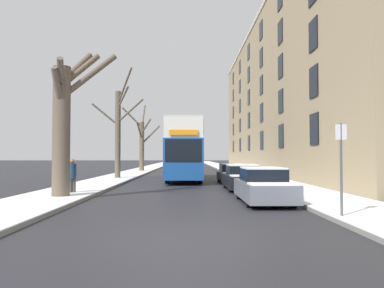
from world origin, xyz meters
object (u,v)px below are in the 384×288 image
(bare_tree_left_0, at_px, (64,121))
(parked_car_2, at_px, (231,174))
(parked_car_1, at_px, (243,178))
(bare_tree_left_1, at_px, (118,130))
(double_decker_bus, at_px, (184,148))
(parked_car_0, at_px, (263,186))
(bare_tree_left_2, at_px, (142,142))
(street_sign_post, at_px, (341,165))
(pedestrian_left_sidewalk, at_px, (72,175))

(bare_tree_left_0, xyz_separation_m, parked_car_2, (8.30, 9.76, -2.72))
(bare_tree_left_0, distance_m, parked_car_1, 9.78)
(bare_tree_left_1, relative_size, parked_car_1, 1.91)
(double_decker_bus, height_order, parked_car_0, double_decker_bus)
(bare_tree_left_1, distance_m, bare_tree_left_2, 14.50)
(bare_tree_left_2, xyz_separation_m, double_decker_bus, (5.15, -15.45, -1.04))
(double_decker_bus, height_order, parked_car_1, double_decker_bus)
(bare_tree_left_0, distance_m, bare_tree_left_2, 27.89)
(bare_tree_left_2, relative_size, street_sign_post, 2.92)
(bare_tree_left_2, bearing_deg, parked_car_0, -73.89)
(parked_car_2, relative_size, street_sign_post, 1.64)
(bare_tree_left_0, xyz_separation_m, bare_tree_left_2, (-0.12, 27.89, 0.21))
(bare_tree_left_1, xyz_separation_m, street_sign_post, (9.85, -18.86, -2.32))
(bare_tree_left_1, xyz_separation_m, parked_car_2, (8.48, -3.63, -3.29))
(pedestrian_left_sidewalk, relative_size, street_sign_post, 0.62)
(bare_tree_left_2, bearing_deg, bare_tree_left_0, -89.75)
(bare_tree_left_0, relative_size, pedestrian_left_sidewalk, 3.88)
(double_decker_bus, bearing_deg, parked_car_2, -39.27)
(parked_car_1, xyz_separation_m, pedestrian_left_sidewalk, (-8.40, -2.93, 0.29))
(bare_tree_left_0, xyz_separation_m, street_sign_post, (9.67, -5.47, -1.76))
(street_sign_post, bearing_deg, bare_tree_left_1, 117.57)
(double_decker_bus, bearing_deg, parked_car_1, -67.79)
(bare_tree_left_1, distance_m, pedestrian_left_sidewalk, 12.26)
(bare_tree_left_0, height_order, double_decker_bus, bare_tree_left_0)
(parked_car_2, bearing_deg, street_sign_post, -84.87)
(double_decker_bus, bearing_deg, street_sign_post, -75.49)
(bare_tree_left_2, xyz_separation_m, parked_car_2, (8.42, -18.13, -2.93))
(bare_tree_left_1, height_order, double_decker_bus, bare_tree_left_1)
(parked_car_1, height_order, street_sign_post, street_sign_post)
(bare_tree_left_0, relative_size, street_sign_post, 2.40)
(bare_tree_left_1, relative_size, double_decker_bus, 0.78)
(double_decker_bus, distance_m, parked_car_2, 4.63)
(street_sign_post, bearing_deg, bare_tree_left_2, 106.35)
(parked_car_0, relative_size, parked_car_1, 0.99)
(double_decker_bus, relative_size, pedestrian_left_sidewalk, 6.32)
(bare_tree_left_0, height_order, street_sign_post, bare_tree_left_0)
(parked_car_1, distance_m, street_sign_post, 10.04)
(bare_tree_left_1, relative_size, parked_car_0, 1.92)
(parked_car_2, distance_m, pedestrian_left_sidewalk, 11.79)
(bare_tree_left_0, relative_size, bare_tree_left_1, 0.79)
(street_sign_post, bearing_deg, parked_car_1, 97.86)
(bare_tree_left_2, relative_size, pedestrian_left_sidewalk, 4.72)
(street_sign_post, bearing_deg, double_decker_bus, 104.51)
(parked_car_0, distance_m, pedestrian_left_sidewalk, 8.84)
(bare_tree_left_0, height_order, parked_car_2, bare_tree_left_0)
(street_sign_post, bearing_deg, parked_car_0, 107.95)
(bare_tree_left_2, height_order, parked_car_1, bare_tree_left_2)
(bare_tree_left_2, height_order, street_sign_post, bare_tree_left_2)
(street_sign_post, bearing_deg, pedestrian_left_sidewalk, 144.48)
(bare_tree_left_1, distance_m, double_decker_bus, 5.48)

